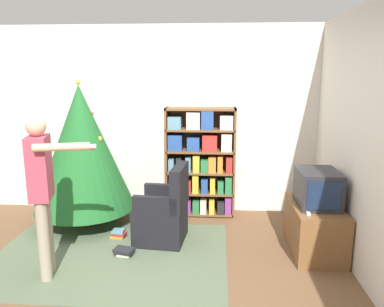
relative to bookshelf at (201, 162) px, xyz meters
name	(u,v)px	position (x,y,z in m)	size (l,w,h in m)	color
ground_plane	(156,273)	(-0.37, -1.64, -0.75)	(14.00, 14.00, 0.00)	brown
wall_back	(176,120)	(-0.37, 0.24, 0.55)	(8.00, 0.10, 2.60)	silver
wall_right	(377,148)	(1.64, -1.64, 0.55)	(0.10, 8.00, 2.60)	silver
area_rug	(110,255)	(-0.93, -1.31, -0.75)	(2.53, 1.84, 0.01)	#56664C
bookshelf	(201,162)	(0.00, 0.00, 0.00)	(0.95, 0.31, 1.50)	brown
tv_stand	(315,228)	(1.31, -1.04, -0.48)	(0.52, 0.89, 0.54)	brown
television	(318,188)	(1.31, -1.04, -0.02)	(0.42, 0.54, 0.39)	#28282D
game_remote	(308,213)	(1.15, -1.31, -0.20)	(0.04, 0.12, 0.02)	white
christmas_tree	(82,148)	(-1.50, -0.43, 0.26)	(1.29, 1.29, 1.88)	#4C3323
armchair	(164,215)	(-0.39, -0.88, -0.43)	(0.62, 0.61, 0.92)	black
standing_person	(42,185)	(-1.41, -1.74, 0.17)	(0.70, 0.46, 1.57)	#9E937F
book_pile_near_tree	(119,234)	(-0.96, -0.85, -0.71)	(0.19, 0.15, 0.10)	orange
book_pile_by_chair	(124,252)	(-0.78, -1.29, -0.71)	(0.24, 0.19, 0.08)	beige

